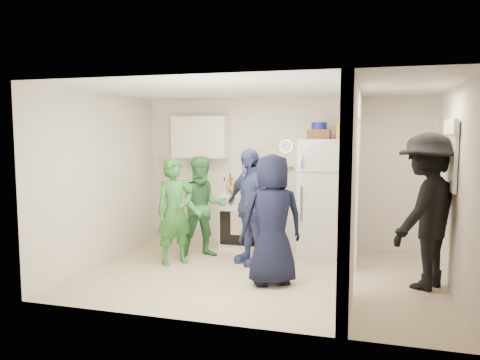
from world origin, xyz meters
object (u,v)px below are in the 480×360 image
Objects in this scene: blue_bowl at (319,126)px; person_denim at (250,206)px; wicker_basket at (319,134)px; fridge at (324,197)px; person_green_center at (203,207)px; person_navy at (272,220)px; stove at (245,221)px; yellow_cup_stack_top at (339,131)px; person_green_left at (175,212)px; person_nook at (427,211)px.

blue_bowl is 0.14× the size of person_denim.
blue_bowl is at bearing 0.00° from wicker_basket.
fridge reaches higher than person_green_center.
person_navy reaches higher than person_green_center.
fridge is at bearing -1.33° from stove.
stove is at bearing 175.09° from yellow_cup_stack_top.
fridge is 1.12m from blue_bowl.
person_green_left is 0.93× the size of person_navy.
blue_bowl is (0.00, 0.00, 0.13)m from wicker_basket.
stove is 0.97m from person_denim.
wicker_basket is 2.18m from person_nook.
blue_bowl is at bearing 80.51° from person_denim.
person_nook is at bearing -41.46° from wicker_basket.
wicker_basket is 0.18× the size of person_nook.
fridge reaches higher than person_navy.
person_nook is (2.67, -1.29, 0.51)m from stove.
person_denim is 0.88× the size of person_nook.
wicker_basket is (-0.10, 0.05, 0.99)m from fridge.
yellow_cup_stack_top is at bearing 66.97° from person_denim.
yellow_cup_stack_top reaches higher than person_nook.
person_denim is at bearing -149.98° from yellow_cup_stack_top.
person_nook is at bearing -42.34° from fridge.
person_nook is (1.38, -1.26, 0.05)m from fridge.
wicker_basket reaches higher than person_nook.
person_green_left is (-2.05, -1.13, -0.14)m from fridge.
wicker_basket reaches higher than person_denim.
wicker_basket is 1.46× the size of blue_bowl.
person_green_left is at bearing -149.34° from person_green_center.
person_green_left is at bearing -148.81° from blue_bowl.
person_green_left is 0.99× the size of person_green_center.
wicker_basket is 1.62m from person_denim.
fridge is 1.07× the size of person_denim.
person_denim is at bearing -136.43° from wicker_basket.
person_green_left is at bearing -123.03° from stove.
stove is at bearing 146.51° from person_denim.
wicker_basket is at bearing 153.43° from fridge.
blue_bowl is (1.19, 0.02, 1.57)m from stove.
yellow_cup_stack_top is (1.51, -0.13, 1.49)m from stove.
yellow_cup_stack_top is (0.22, -0.10, 1.04)m from fridge.
person_green_center is 1.64m from person_navy.
yellow_cup_stack_top is 1.91m from person_nook.
person_green_center reaches higher than person_green_left.
yellow_cup_stack_top is 0.13× the size of person_nook.
person_nook reaches higher than person_denim.
stove is at bearing -92.53° from person_navy.
person_green_center is (-2.00, -0.55, -1.17)m from yellow_cup_stack_top.
stove is 0.55× the size of person_navy.
person_green_left is at bearing -151.13° from fridge.
blue_bowl is at bearing -98.69° from person_nook.
wicker_basket is 0.36m from yellow_cup_stack_top.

